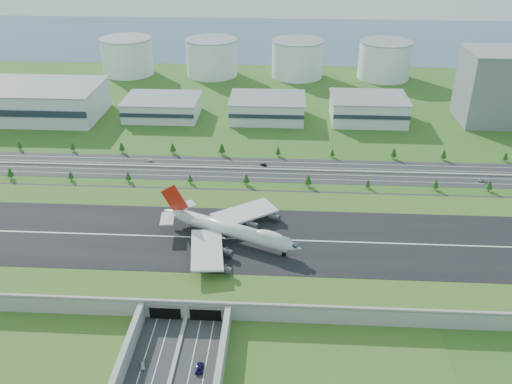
# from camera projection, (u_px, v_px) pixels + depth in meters

# --- Properties ---
(ground) EXTENTS (1200.00, 1200.00, 0.00)m
(ground) POSITION_uv_depth(u_px,v_px,m) (203.00, 251.00, 271.88)
(ground) COLOR #29531A
(ground) RESTS_ON ground
(airfield_deck) EXTENTS (520.00, 100.00, 9.20)m
(airfield_deck) POSITION_uv_depth(u_px,v_px,m) (202.00, 244.00, 269.85)
(airfield_deck) COLOR gray
(airfield_deck) RESTS_ON ground
(north_expressway) EXTENTS (560.00, 36.00, 0.12)m
(north_expressway) POSITION_uv_depth(u_px,v_px,m) (224.00, 169.00, 355.31)
(north_expressway) COLOR #28282B
(north_expressway) RESTS_ON ground
(tree_row) EXTENTS (503.58, 48.57, 8.38)m
(tree_row) POSITION_uv_depth(u_px,v_px,m) (253.00, 162.00, 354.24)
(tree_row) COLOR #3D2819
(tree_row) RESTS_ON ground
(hangar_west) EXTENTS (120.00, 60.00, 25.00)m
(hangar_west) POSITION_uv_depth(u_px,v_px,m) (26.00, 101.00, 437.00)
(hangar_west) COLOR silver
(hangar_west) RESTS_ON ground
(hangar_mid_a) EXTENTS (58.00, 42.00, 15.00)m
(hangar_mid_a) POSITION_uv_depth(u_px,v_px,m) (163.00, 107.00, 438.24)
(hangar_mid_a) COLOR silver
(hangar_mid_a) RESTS_ON ground
(hangar_mid_b) EXTENTS (58.00, 42.00, 17.00)m
(hangar_mid_b) POSITION_uv_depth(u_px,v_px,m) (267.00, 108.00, 433.49)
(hangar_mid_b) COLOR silver
(hangar_mid_b) RESTS_ON ground
(hangar_mid_c) EXTENTS (58.00, 42.00, 19.00)m
(hangar_mid_c) POSITION_uv_depth(u_px,v_px,m) (368.00, 109.00, 429.00)
(hangar_mid_c) COLOR silver
(hangar_mid_c) RESTS_ON ground
(office_tower) EXTENTS (46.00, 46.00, 55.00)m
(office_tower) POSITION_uv_depth(u_px,v_px,m) (493.00, 87.00, 420.06)
(office_tower) COLOR slate
(office_tower) RESTS_ON ground
(fuel_tank_a) EXTENTS (50.00, 50.00, 35.00)m
(fuel_tank_a) POSITION_uv_depth(u_px,v_px,m) (128.00, 56.00, 541.92)
(fuel_tank_a) COLOR white
(fuel_tank_a) RESTS_ON ground
(fuel_tank_b) EXTENTS (50.00, 50.00, 35.00)m
(fuel_tank_b) POSITION_uv_depth(u_px,v_px,m) (212.00, 58.00, 537.65)
(fuel_tank_b) COLOR white
(fuel_tank_b) RESTS_ON ground
(fuel_tank_c) EXTENTS (50.00, 50.00, 35.00)m
(fuel_tank_c) POSITION_uv_depth(u_px,v_px,m) (297.00, 59.00, 533.38)
(fuel_tank_c) COLOR white
(fuel_tank_c) RESTS_ON ground
(fuel_tank_d) EXTENTS (50.00, 50.00, 35.00)m
(fuel_tank_d) POSITION_uv_depth(u_px,v_px,m) (384.00, 60.00, 529.10)
(fuel_tank_d) COLOR white
(fuel_tank_d) RESTS_ON ground
(bay_water) EXTENTS (1200.00, 260.00, 0.06)m
(bay_water) POSITION_uv_depth(u_px,v_px,m) (257.00, 38.00, 693.53)
(bay_water) COLOR #3A586F
(bay_water) RESTS_ON ground
(boeing_747) EXTENTS (72.50, 67.02, 23.88)m
(boeing_747) POSITION_uv_depth(u_px,v_px,m) (229.00, 229.00, 262.65)
(boeing_747) COLOR silver
(boeing_747) RESTS_ON airfield_deck
(car_0) EXTENTS (2.79, 4.75, 1.52)m
(car_0) POSITION_uv_depth(u_px,v_px,m) (143.00, 366.00, 203.90)
(car_0) COLOR #B8BABD
(car_0) RESTS_ON ground
(car_2) EXTENTS (2.97, 6.15, 1.69)m
(car_2) POSITION_uv_depth(u_px,v_px,m) (200.00, 368.00, 202.81)
(car_2) COLOR #0F0C3F
(car_2) RESTS_ON ground
(car_5) EXTENTS (4.62, 3.17, 1.44)m
(car_5) POSITION_uv_depth(u_px,v_px,m) (264.00, 165.00, 358.81)
(car_5) COLOR black
(car_5) RESTS_ON ground
(car_6) EXTENTS (5.99, 3.70, 1.55)m
(car_6) POSITION_uv_depth(u_px,v_px,m) (483.00, 181.00, 338.12)
(car_6) COLOR #B7B8BC
(car_6) RESTS_ON ground
(car_7) EXTENTS (4.93, 2.88, 1.34)m
(car_7) POSITION_uv_depth(u_px,v_px,m) (150.00, 161.00, 364.50)
(car_7) COLOR silver
(car_7) RESTS_ON ground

